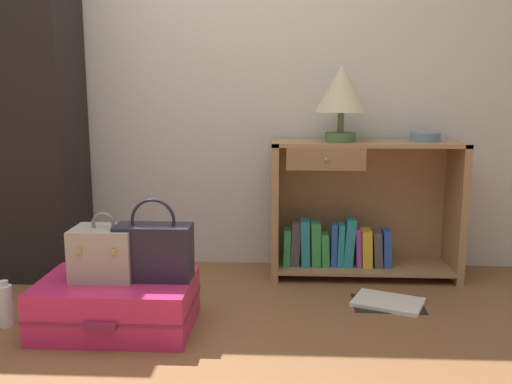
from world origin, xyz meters
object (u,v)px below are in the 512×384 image
handbag (154,251)px  bottle (5,305)px  bowl (425,137)px  open_book_on_floor (388,303)px  train_case (105,252)px  table_lamp (341,92)px  suitcase_large (117,304)px  bookshelf (357,213)px

handbag → bottle: handbag is taller
bowl → bottle: bearing=-157.6°
open_book_on_floor → train_case: bearing=-166.3°
open_book_on_floor → table_lamp: bearing=116.5°
train_case → bottle: bearing=-175.5°
bowl → open_book_on_floor: bowl is taller
table_lamp → suitcase_large: (-1.06, -0.78, -0.94)m
bowl → train_case: bowl is taller
table_lamp → train_case: table_lamp is taller
table_lamp → bottle: 2.00m
bowl → open_book_on_floor: 0.97m
suitcase_large → table_lamp: bearing=36.5°
suitcase_large → train_case: size_ratio=2.27×
table_lamp → bowl: table_lamp is taller
suitcase_large → open_book_on_floor: (1.28, 0.35, -0.11)m
table_lamp → open_book_on_floor: 1.15m
train_case → open_book_on_floor: bearing=13.7°
bookshelf → suitcase_large: size_ratio=1.54×
handbag → bookshelf: bearing=38.5°
train_case → handbag: (0.22, -0.00, 0.01)m
bookshelf → open_book_on_floor: size_ratio=2.65×
table_lamp → open_book_on_floor: size_ratio=1.05×
table_lamp → handbag: size_ratio=1.14×
bowl → train_case: bearing=-153.1°
suitcase_large → open_book_on_floor: size_ratio=1.72×
bottle → open_book_on_floor: bottle is taller
train_case → open_book_on_floor: (1.33, 0.32, -0.34)m
bottle → open_book_on_floor: size_ratio=0.54×
bookshelf → handbag: bookshelf is taller
bookshelf → suitcase_large: 1.45m
suitcase_large → train_case: 0.24m
handbag → open_book_on_floor: size_ratio=0.92×
bowl → bottle: bowl is taller
bookshelf → open_book_on_floor: 0.60m
bookshelf → open_book_on_floor: bookshelf is taller
bookshelf → handbag: size_ratio=2.90×
suitcase_large → open_book_on_floor: suitcase_large is taller
train_case → bottle: train_case is taller
handbag → bottle: (-0.68, -0.04, -0.26)m
table_lamp → bottle: table_lamp is taller
handbag → bottle: 0.73m
handbag → open_book_on_floor: 1.20m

